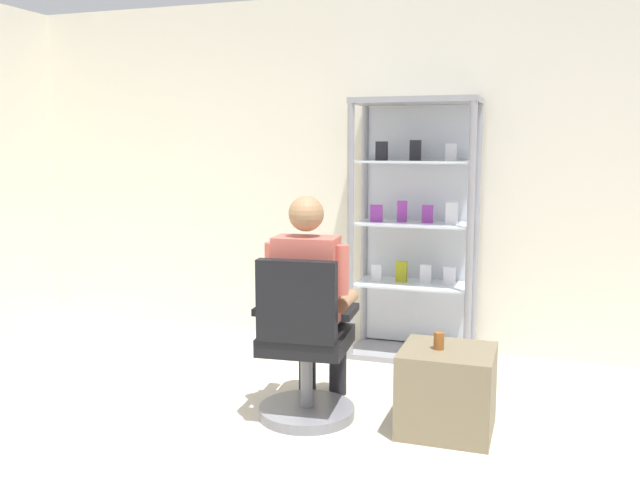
% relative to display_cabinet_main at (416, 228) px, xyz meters
% --- Properties ---
extents(back_wall, '(6.00, 0.10, 2.70)m').
position_rel_display_cabinet_main_xyz_m(back_wall, '(-0.40, 0.24, 0.39)').
color(back_wall, silver).
rests_on(back_wall, ground).
extents(display_cabinet_main, '(0.90, 0.45, 1.90)m').
position_rel_display_cabinet_main_xyz_m(display_cabinet_main, '(0.00, 0.00, 0.00)').
color(display_cabinet_main, gray).
rests_on(display_cabinet_main, ground).
extents(office_chair, '(0.58, 0.56, 0.96)m').
position_rel_display_cabinet_main_xyz_m(office_chair, '(-0.36, -1.44, -0.57)').
color(office_chair, slate).
rests_on(office_chair, ground).
extents(seated_shopkeeper, '(0.51, 0.59, 1.29)m').
position_rel_display_cabinet_main_xyz_m(seated_shopkeeper, '(-0.37, -1.28, -0.25)').
color(seated_shopkeeper, black).
rests_on(seated_shopkeeper, ground).
extents(storage_crate, '(0.50, 0.48, 0.47)m').
position_rel_display_cabinet_main_xyz_m(storage_crate, '(0.44, -1.33, -0.73)').
color(storage_crate, '#72664C').
rests_on(storage_crate, ground).
extents(tea_glass, '(0.06, 0.06, 0.10)m').
position_rel_display_cabinet_main_xyz_m(tea_glass, '(0.39, -1.34, -0.45)').
color(tea_glass, brown).
rests_on(tea_glass, storage_crate).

